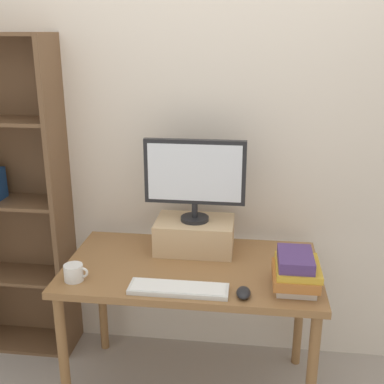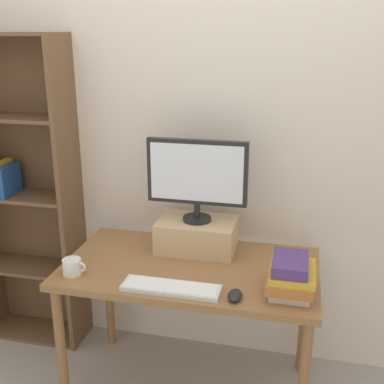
{
  "view_description": "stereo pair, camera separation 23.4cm",
  "coord_description": "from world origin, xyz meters",
  "px_view_note": "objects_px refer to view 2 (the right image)",
  "views": [
    {
      "loc": [
        0.28,
        -2.19,
        1.89
      ],
      "look_at": [
        -0.01,
        0.08,
        1.14
      ],
      "focal_mm": 45.0,
      "sensor_mm": 36.0,
      "label": 1
    },
    {
      "loc": [
        0.51,
        -2.15,
        1.89
      ],
      "look_at": [
        -0.01,
        0.08,
        1.14
      ],
      "focal_mm": 45.0,
      "sensor_mm": 36.0,
      "label": 2
    }
  ],
  "objects_px": {
    "bookshelf_unit": "(23,193)",
    "computer_mouse": "(235,295)",
    "riser_box": "(197,235)",
    "book_stack": "(290,276)",
    "computer_monitor": "(197,175)",
    "coffee_mug": "(73,267)",
    "keyboard": "(171,288)",
    "desk": "(190,280)"
  },
  "relations": [
    {
      "from": "computer_mouse",
      "to": "computer_monitor",
      "type": "bearing_deg",
      "value": 120.71
    },
    {
      "from": "keyboard",
      "to": "coffee_mug",
      "type": "height_order",
      "value": "coffee_mug"
    },
    {
      "from": "bookshelf_unit",
      "to": "keyboard",
      "type": "relative_size",
      "value": 4.15
    },
    {
      "from": "computer_monitor",
      "to": "keyboard",
      "type": "relative_size",
      "value": 1.16
    },
    {
      "from": "keyboard",
      "to": "book_stack",
      "type": "relative_size",
      "value": 1.69
    },
    {
      "from": "book_stack",
      "to": "coffee_mug",
      "type": "distance_m",
      "value": 1.04
    },
    {
      "from": "bookshelf_unit",
      "to": "computer_monitor",
      "type": "bearing_deg",
      "value": -6.88
    },
    {
      "from": "keyboard",
      "to": "desk",
      "type": "bearing_deg",
      "value": 84.14
    },
    {
      "from": "riser_box",
      "to": "coffee_mug",
      "type": "xyz_separation_m",
      "value": [
        -0.53,
        -0.42,
        -0.04
      ]
    },
    {
      "from": "bookshelf_unit",
      "to": "book_stack",
      "type": "relative_size",
      "value": 7.01
    },
    {
      "from": "desk",
      "to": "computer_monitor",
      "type": "bearing_deg",
      "value": 92.6
    },
    {
      "from": "riser_box",
      "to": "keyboard",
      "type": "height_order",
      "value": "riser_box"
    },
    {
      "from": "keyboard",
      "to": "computer_mouse",
      "type": "bearing_deg",
      "value": -1.53
    },
    {
      "from": "bookshelf_unit",
      "to": "book_stack",
      "type": "height_order",
      "value": "bookshelf_unit"
    },
    {
      "from": "bookshelf_unit",
      "to": "computer_mouse",
      "type": "xyz_separation_m",
      "value": [
        1.4,
        -0.6,
        -0.18
      ]
    },
    {
      "from": "computer_monitor",
      "to": "book_stack",
      "type": "bearing_deg",
      "value": -34.45
    },
    {
      "from": "book_stack",
      "to": "riser_box",
      "type": "bearing_deg",
      "value": 145.43
    },
    {
      "from": "computer_monitor",
      "to": "book_stack",
      "type": "xyz_separation_m",
      "value": [
        0.51,
        -0.35,
        -0.34
      ]
    },
    {
      "from": "bookshelf_unit",
      "to": "computer_mouse",
      "type": "height_order",
      "value": "bookshelf_unit"
    },
    {
      "from": "book_stack",
      "to": "desk",
      "type": "bearing_deg",
      "value": 162.47
    },
    {
      "from": "book_stack",
      "to": "coffee_mug",
      "type": "relative_size",
      "value": 2.28
    },
    {
      "from": "bookshelf_unit",
      "to": "coffee_mug",
      "type": "distance_m",
      "value": 0.83
    },
    {
      "from": "riser_box",
      "to": "bookshelf_unit",
      "type": "bearing_deg",
      "value": 173.2
    },
    {
      "from": "riser_box",
      "to": "computer_monitor",
      "type": "height_order",
      "value": "computer_monitor"
    },
    {
      "from": "bookshelf_unit",
      "to": "riser_box",
      "type": "bearing_deg",
      "value": -6.8
    },
    {
      "from": "book_stack",
      "to": "computer_monitor",
      "type": "bearing_deg",
      "value": 145.55
    },
    {
      "from": "bookshelf_unit",
      "to": "coffee_mug",
      "type": "bearing_deg",
      "value": -43.05
    },
    {
      "from": "riser_box",
      "to": "computer_mouse",
      "type": "xyz_separation_m",
      "value": [
        0.28,
        -0.47,
        -0.07
      ]
    },
    {
      "from": "computer_monitor",
      "to": "keyboard",
      "type": "xyz_separation_m",
      "value": [
        -0.02,
        -0.46,
        -0.41
      ]
    },
    {
      "from": "riser_box",
      "to": "book_stack",
      "type": "bearing_deg",
      "value": -34.57
    },
    {
      "from": "desk",
      "to": "keyboard",
      "type": "xyz_separation_m",
      "value": [
        -0.03,
        -0.27,
        0.1
      ]
    },
    {
      "from": "coffee_mug",
      "to": "desk",
      "type": "bearing_deg",
      "value": 22.93
    },
    {
      "from": "riser_box",
      "to": "book_stack",
      "type": "height_order",
      "value": "same"
    },
    {
      "from": "bookshelf_unit",
      "to": "computer_mouse",
      "type": "distance_m",
      "value": 1.53
    },
    {
      "from": "riser_box",
      "to": "computer_mouse",
      "type": "relative_size",
      "value": 4.0
    },
    {
      "from": "keyboard",
      "to": "computer_mouse",
      "type": "height_order",
      "value": "computer_mouse"
    },
    {
      "from": "keyboard",
      "to": "coffee_mug",
      "type": "xyz_separation_m",
      "value": [
        -0.51,
        0.04,
        0.03
      ]
    },
    {
      "from": "desk",
      "to": "bookshelf_unit",
      "type": "xyz_separation_m",
      "value": [
        -1.13,
        0.33,
        0.28
      ]
    },
    {
      "from": "bookshelf_unit",
      "to": "keyboard",
      "type": "bearing_deg",
      "value": -28.31
    },
    {
      "from": "computer_mouse",
      "to": "coffee_mug",
      "type": "height_order",
      "value": "coffee_mug"
    },
    {
      "from": "riser_box",
      "to": "computer_monitor",
      "type": "relative_size",
      "value": 0.78
    },
    {
      "from": "desk",
      "to": "book_stack",
      "type": "relative_size",
      "value": 4.75
    }
  ]
}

